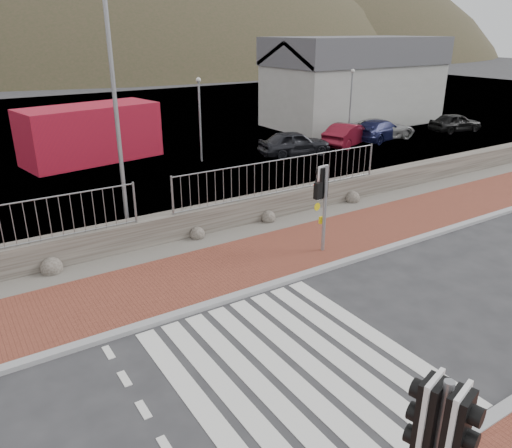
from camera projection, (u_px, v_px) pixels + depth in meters
ground at (296, 367)px, 9.96m from camera, size 220.00×220.00×0.00m
sidewalk_far at (195, 277)px, 13.47m from camera, size 40.00×3.00×0.08m
kerb_far at (222, 301)px, 12.29m from camera, size 40.00×0.25×0.12m
zebra_crossing at (296, 367)px, 9.96m from camera, size 4.62×5.60×0.01m
gravel_strip at (166, 252)px, 15.04m from camera, size 40.00×1.50×0.06m
stone_wall at (155, 230)px, 15.51m from camera, size 40.00×0.60×0.90m
railing at (153, 190)px, 14.89m from camera, size 18.07×0.07×1.22m
quay at (32, 135)px, 31.80m from camera, size 120.00×40.00×0.50m
harbor_building at (354, 81)px, 34.54m from camera, size 12.20×6.20×5.80m
hills_backdrop at (30, 202)px, 90.57m from camera, size 254.00×90.00×100.00m
traffic_signal_near at (439, 443)px, 5.38m from camera, size 0.47×0.36×2.95m
traffic_signal_far at (325, 191)px, 14.34m from camera, size 0.66×0.29×2.69m
streetlight at (120, 108)px, 14.54m from camera, size 1.56×0.38×7.38m
shipping_container at (91, 133)px, 25.11m from camera, size 7.00×3.88×2.76m
car_a at (294, 143)px, 26.37m from camera, size 4.05×2.19×1.31m
car_b at (348, 134)px, 28.59m from camera, size 4.15×2.62×1.29m
car_c at (380, 130)px, 29.96m from camera, size 4.57×2.63×1.25m
car_d at (380, 129)px, 30.31m from camera, size 4.63×2.49×1.23m
car_e at (455, 123)px, 32.42m from camera, size 3.74×1.98×1.21m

